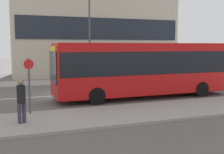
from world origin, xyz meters
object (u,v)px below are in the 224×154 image
at_px(bus_stop_sign, 29,81).
at_px(pedestrian_near_stop, 21,98).
at_px(street_lamp, 89,30).
at_px(parked_car_0, 202,74).
at_px(city_bus, 144,66).

bearing_deg(bus_stop_sign, pedestrian_near_stop, -105.65).
distance_m(bus_stop_sign, street_lamp, 11.74).
xyz_separation_m(pedestrian_near_stop, bus_stop_sign, (0.43, 1.52, 0.48)).
height_order(parked_car_0, bus_stop_sign, bus_stop_sign).
relative_size(parked_car_0, pedestrian_near_stop, 2.40).
bearing_deg(street_lamp, pedestrian_near_stop, -118.19).
bearing_deg(city_bus, pedestrian_near_stop, -146.33).
height_order(city_bus, street_lamp, street_lamp).
bearing_deg(city_bus, bus_stop_sign, -154.96).
bearing_deg(bus_stop_sign, parked_car_0, 27.32).
distance_m(parked_car_0, bus_stop_sign, 18.05).
distance_m(parked_car_0, pedestrian_near_stop, 19.14).
bearing_deg(parked_car_0, city_bus, -147.44).
xyz_separation_m(parked_car_0, bus_stop_sign, (-16.01, -8.27, 1.01)).
relative_size(city_bus, street_lamp, 1.55).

